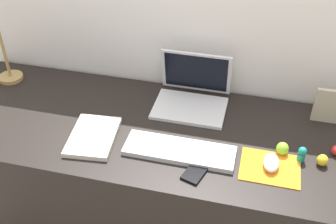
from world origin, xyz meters
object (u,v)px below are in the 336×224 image
(laptop, at_px, (192,92))
(keyboard, at_px, (179,151))
(cell_phone, at_px, (197,170))
(mouse, at_px, (271,163))
(picture_frame, at_px, (329,106))
(toy_figurine_teal, at_px, (302,154))
(notebook_pad, at_px, (93,136))
(toy_figurine_lime, at_px, (282,149))
(toy_figurine_yellow, at_px, (322,160))

(laptop, bearing_deg, keyboard, -86.99)
(keyboard, relative_size, cell_phone, 3.20)
(mouse, xyz_separation_m, cell_phone, (-0.25, -0.08, -0.02))
(keyboard, bearing_deg, picture_frame, 31.44)
(toy_figurine_teal, bearing_deg, cell_phone, -157.71)
(notebook_pad, xyz_separation_m, toy_figurine_lime, (0.71, 0.09, 0.02))
(notebook_pad, bearing_deg, cell_phone, -16.49)
(keyboard, bearing_deg, mouse, 1.06)
(notebook_pad, xyz_separation_m, picture_frame, (0.87, 0.33, 0.06))
(laptop, relative_size, picture_frame, 2.00)
(keyboard, xyz_separation_m, toy_figurine_yellow, (0.51, 0.06, 0.01))
(notebook_pad, distance_m, picture_frame, 0.94)
(toy_figurine_lime, bearing_deg, mouse, -114.10)
(keyboard, bearing_deg, toy_figurine_yellow, 6.90)
(picture_frame, relative_size, toy_figurine_lime, 2.97)
(mouse, height_order, picture_frame, picture_frame)
(laptop, distance_m, toy_figurine_teal, 0.52)
(toy_figurine_lime, distance_m, toy_figurine_teal, 0.07)
(keyboard, relative_size, toy_figurine_teal, 6.78)
(toy_figurine_lime, xyz_separation_m, toy_figurine_teal, (0.07, -0.02, 0.01))
(toy_figurine_lime, relative_size, toy_figurine_teal, 0.83)
(keyboard, xyz_separation_m, toy_figurine_lime, (0.37, 0.09, 0.02))
(toy_figurine_lime, bearing_deg, cell_phone, -150.24)
(cell_phone, bearing_deg, notebook_pad, -173.13)
(laptop, relative_size, keyboard, 0.73)
(cell_phone, xyz_separation_m, picture_frame, (0.45, 0.40, 0.07))
(toy_figurine_yellow, relative_size, toy_figurine_teal, 0.73)
(mouse, distance_m, cell_phone, 0.27)
(picture_frame, relative_size, toy_figurine_teal, 2.48)
(keyboard, xyz_separation_m, mouse, (0.33, 0.01, 0.01))
(keyboard, distance_m, toy_figurine_lime, 0.38)
(notebook_pad, height_order, toy_figurine_yellow, toy_figurine_yellow)
(toy_figurine_lime, height_order, toy_figurine_teal, toy_figurine_teal)
(toy_figurine_yellow, bearing_deg, notebook_pad, -175.77)
(notebook_pad, height_order, toy_figurine_teal, toy_figurine_teal)
(picture_frame, distance_m, toy_figurine_lime, 0.30)
(laptop, relative_size, toy_figurine_lime, 5.95)
(mouse, bearing_deg, toy_figurine_lime, 65.90)
(laptop, xyz_separation_m, mouse, (0.35, -0.32, -0.03))
(mouse, distance_m, notebook_pad, 0.67)
(picture_frame, bearing_deg, notebook_pad, -159.45)
(mouse, bearing_deg, picture_frame, 57.68)
(picture_frame, height_order, toy_figurine_lime, picture_frame)
(keyboard, height_order, toy_figurine_teal, toy_figurine_teal)
(toy_figurine_teal, bearing_deg, toy_figurine_lime, 164.46)
(keyboard, height_order, mouse, mouse)
(picture_frame, bearing_deg, toy_figurine_yellow, -95.77)
(notebook_pad, relative_size, toy_figurine_teal, 3.97)
(laptop, xyz_separation_m, toy_figurine_lime, (0.38, -0.24, -0.03))
(laptop, distance_m, mouse, 0.47)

